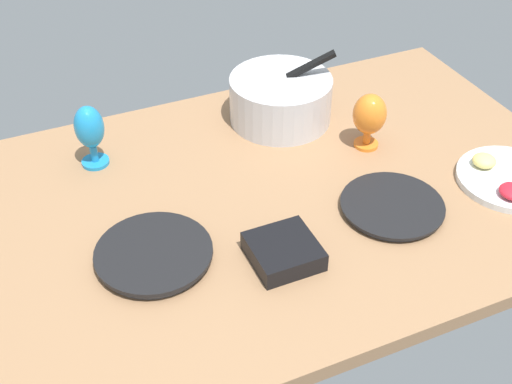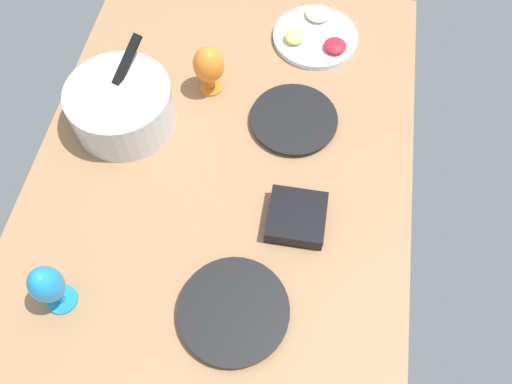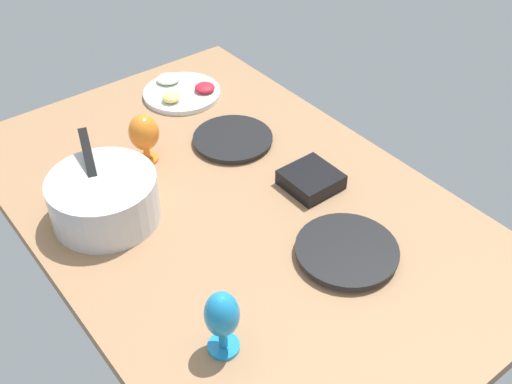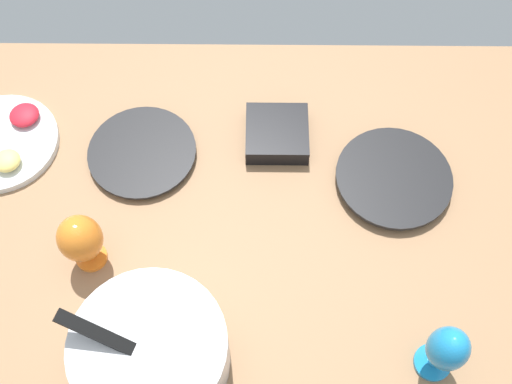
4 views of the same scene
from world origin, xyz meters
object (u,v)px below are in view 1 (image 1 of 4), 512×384
(dinner_plate_left, at_px, (154,255))
(mixing_bowl, at_px, (281,98))
(hurricane_glass_blue, at_px, (90,130))
(square_bowl_black, at_px, (284,251))
(hurricane_glass_orange, at_px, (369,116))
(fruit_platter, at_px, (511,177))
(dinner_plate_right, at_px, (392,206))

(dinner_plate_left, height_order, mixing_bowl, mixing_bowl)
(hurricane_glass_blue, height_order, square_bowl_black, hurricane_glass_blue)
(dinner_plate_left, xyz_separation_m, mixing_bowl, (0.51, 0.41, 0.06))
(mixing_bowl, xyz_separation_m, hurricane_glass_blue, (-0.54, -0.00, 0.03))
(dinner_plate_left, bearing_deg, mixing_bowl, 39.14)
(hurricane_glass_orange, bearing_deg, square_bowl_black, -142.27)
(mixing_bowl, relative_size, fruit_platter, 1.11)
(mixing_bowl, distance_m, square_bowl_black, 0.58)
(dinner_plate_right, distance_m, hurricane_glass_orange, 0.29)
(dinner_plate_right, height_order, square_bowl_black, square_bowl_black)
(dinner_plate_right, height_order, hurricane_glass_blue, hurricane_glass_blue)
(dinner_plate_right, height_order, mixing_bowl, mixing_bowl)
(fruit_platter, relative_size, hurricane_glass_blue, 1.55)
(dinner_plate_left, xyz_separation_m, hurricane_glass_blue, (-0.04, 0.41, 0.09))
(fruit_platter, distance_m, hurricane_glass_orange, 0.39)
(dinner_plate_left, height_order, square_bowl_black, square_bowl_black)
(dinner_plate_left, bearing_deg, dinner_plate_right, -6.62)
(dinner_plate_left, bearing_deg, hurricane_glass_blue, 95.09)
(dinner_plate_left, height_order, dinner_plate_right, dinner_plate_left)
(hurricane_glass_orange, xyz_separation_m, hurricane_glass_blue, (-0.70, 0.22, 0.01))
(fruit_platter, relative_size, hurricane_glass_orange, 1.70)
(fruit_platter, height_order, hurricane_glass_blue, hurricane_glass_blue)
(hurricane_glass_orange, bearing_deg, dinner_plate_right, -107.79)
(dinner_plate_left, bearing_deg, square_bowl_black, -23.49)
(dinner_plate_right, relative_size, square_bowl_black, 1.73)
(hurricane_glass_orange, relative_size, hurricane_glass_blue, 0.91)
(mixing_bowl, distance_m, fruit_platter, 0.66)
(dinner_plate_left, bearing_deg, fruit_platter, -5.80)
(hurricane_glass_orange, xyz_separation_m, square_bowl_black, (-0.40, -0.31, -0.07))
(hurricane_glass_orange, height_order, hurricane_glass_blue, hurricane_glass_blue)
(hurricane_glass_blue, bearing_deg, hurricane_glass_orange, -17.23)
(hurricane_glass_blue, bearing_deg, dinner_plate_right, -37.80)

